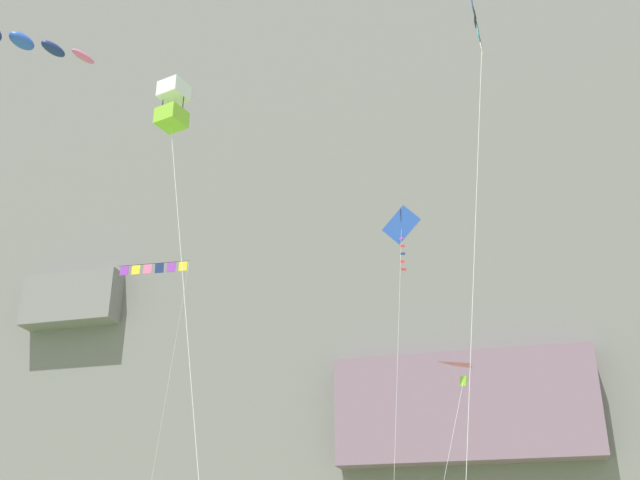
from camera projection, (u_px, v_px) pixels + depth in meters
name	position (u px, v px, depth m)	size (l,w,h in m)	color
cliff_face	(463.00, 251.00, 73.08)	(180.00, 29.02, 63.71)	slate
kite_banner_far_right	(153.00, 277.00, 46.84)	(4.53, 1.33, 20.77)	black
kite_box_high_center	(173.00, 107.00, 19.18)	(3.13, 2.17, 14.12)	white
kite_banner_mid_left	(472.00, 50.00, 19.28)	(1.61, 4.14, 16.40)	black
kite_delta_low_left	(470.00, 381.00, 29.52)	(3.30, 4.64, 10.17)	pink
kite_windsock_front_field	(19.00, 41.00, 37.54)	(4.09, 5.84, 27.78)	navy
kite_diamond_mid_right	(401.00, 242.00, 30.58)	(1.72, 1.50, 16.65)	blue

